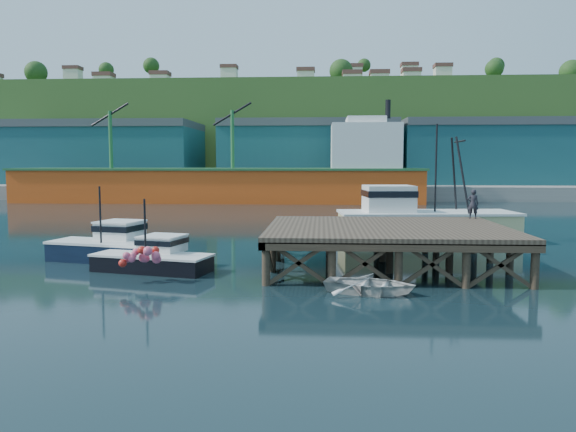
# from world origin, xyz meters

# --- Properties ---
(ground) EXTENTS (300.00, 300.00, 0.00)m
(ground) POSITION_xyz_m (0.00, 0.00, 0.00)
(ground) COLOR black
(ground) RESTS_ON ground
(wharf) EXTENTS (12.00, 10.00, 2.62)m
(wharf) POSITION_xyz_m (5.50, -0.19, 1.94)
(wharf) COLOR brown
(wharf) RESTS_ON ground
(far_quay) EXTENTS (160.00, 40.00, 2.00)m
(far_quay) POSITION_xyz_m (0.00, 70.00, 1.00)
(far_quay) COLOR gray
(far_quay) RESTS_ON ground
(warehouse_left) EXTENTS (32.00, 16.00, 9.00)m
(warehouse_left) POSITION_xyz_m (-35.00, 65.00, 6.50)
(warehouse_left) COLOR #1B535A
(warehouse_left) RESTS_ON far_quay
(warehouse_mid) EXTENTS (28.00, 16.00, 9.00)m
(warehouse_mid) POSITION_xyz_m (0.00, 65.00, 6.50)
(warehouse_mid) COLOR #1B535A
(warehouse_mid) RESTS_ON far_quay
(warehouse_right) EXTENTS (30.00, 16.00, 9.00)m
(warehouse_right) POSITION_xyz_m (30.00, 65.00, 6.50)
(warehouse_right) COLOR #1B535A
(warehouse_right) RESTS_ON far_quay
(cargo_ship) EXTENTS (55.50, 10.00, 13.75)m
(cargo_ship) POSITION_xyz_m (-8.46, 48.00, 3.31)
(cargo_ship) COLOR #F05116
(cargo_ship) RESTS_ON ground
(hillside) EXTENTS (220.00, 50.00, 22.00)m
(hillside) POSITION_xyz_m (0.00, 100.00, 11.00)
(hillside) COLOR #2D511E
(hillside) RESTS_ON ground
(boat_navy) EXTENTS (6.90, 4.34, 4.09)m
(boat_navy) POSITION_xyz_m (-9.30, 1.22, 0.82)
(boat_navy) COLOR black
(boat_navy) RESTS_ON ground
(boat_black) EXTENTS (6.18, 5.12, 3.61)m
(boat_black) POSITION_xyz_m (-6.05, -1.58, 0.66)
(boat_black) COLOR black
(boat_black) RESTS_ON ground
(trawler) EXTENTS (12.18, 5.28, 7.94)m
(trawler) POSITION_xyz_m (9.09, 9.84, 1.63)
(trawler) COLOR beige
(trawler) RESTS_ON ground
(dinghy) EXTENTS (4.28, 3.53, 0.77)m
(dinghy) POSITION_xyz_m (4.18, -5.97, 0.38)
(dinghy) COLOR silver
(dinghy) RESTS_ON ground
(dockworker) EXTENTS (0.69, 0.53, 1.69)m
(dockworker) POSITION_xyz_m (10.90, 4.14, 2.97)
(dockworker) COLOR black
(dockworker) RESTS_ON wharf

